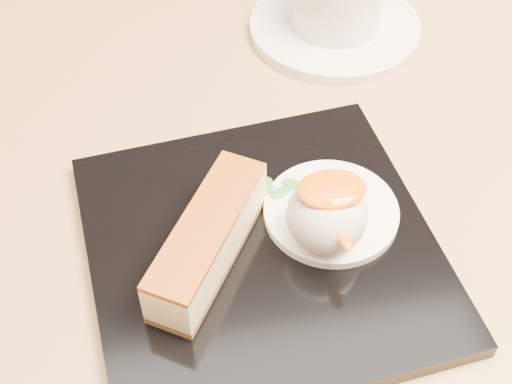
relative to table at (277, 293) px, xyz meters
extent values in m
cube|color=brown|center=(0.00, 0.00, 0.14)|extent=(0.80, 0.80, 0.04)
cube|color=black|center=(-0.03, -0.07, 0.16)|extent=(0.24, 0.24, 0.01)
cube|color=brown|center=(-0.06, -0.07, 0.17)|extent=(0.09, 0.11, 0.01)
cube|color=beige|center=(-0.06, -0.07, 0.19)|extent=(0.09, 0.11, 0.03)
cube|color=#923C0F|center=(-0.06, -0.07, 0.20)|extent=(0.09, 0.11, 0.00)
cylinder|color=white|center=(0.02, -0.05, 0.17)|extent=(0.09, 0.09, 0.01)
sphere|color=white|center=(0.01, -0.07, 0.19)|extent=(0.05, 0.05, 0.05)
ellipsoid|color=orange|center=(0.01, -0.07, 0.21)|extent=(0.04, 0.03, 0.01)
ellipsoid|color=green|center=(-0.01, -0.03, 0.17)|extent=(0.02, 0.01, 0.00)
ellipsoid|color=green|center=(0.00, -0.03, 0.17)|extent=(0.02, 0.02, 0.00)
ellipsoid|color=green|center=(-0.02, -0.03, 0.17)|extent=(0.01, 0.02, 0.00)
cylinder|color=white|center=(0.08, 0.16, 0.16)|extent=(0.15, 0.15, 0.01)
camera|label=1|loc=(-0.09, -0.34, 0.53)|focal=50.00mm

